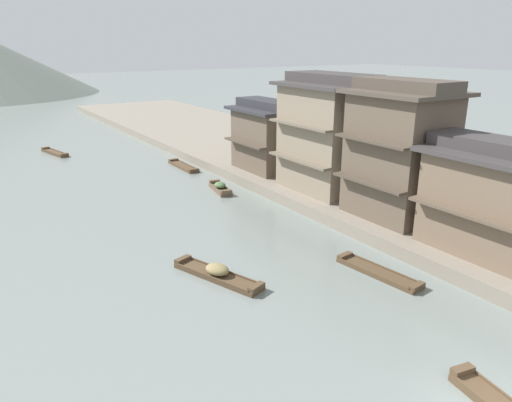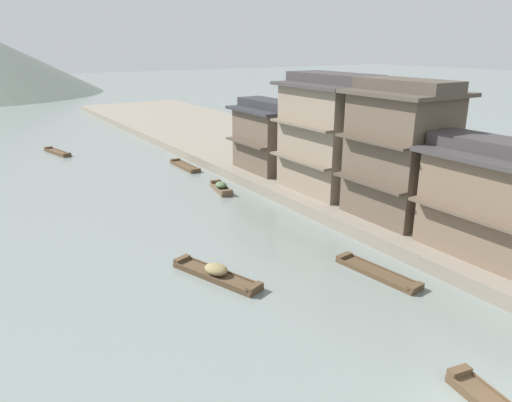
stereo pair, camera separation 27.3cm
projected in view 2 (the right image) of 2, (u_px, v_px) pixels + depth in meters
The scene contains 10 objects.
riverbank_right at pixel (307, 162), 47.39m from camera, with size 18.00×110.00×0.81m, color gray.
boat_moored_nearest at pixel (216, 274), 24.85m from camera, with size 2.83×5.48×0.77m.
boat_moored_second at pixel (377, 273), 25.22m from camera, with size 1.64×5.03×0.37m.
boat_moored_third at pixel (221, 188), 39.52m from camera, with size 1.62×3.61×0.76m.
boat_moored_far at pixel (185, 166), 47.03m from camera, with size 1.08×5.17×0.39m.
boat_midriver_drifting at pixel (57, 152), 52.95m from camera, with size 2.04×5.11×0.41m.
house_waterfront_nearest at pixel (499, 200), 25.01m from camera, with size 5.32×7.97×6.14m.
house_waterfront_second at pixel (400, 151), 30.35m from camera, with size 5.74×6.51×8.74m.
house_waterfront_tall at pixel (330, 134), 36.16m from camera, with size 6.28×7.47×8.74m.
house_waterfront_narrow at pixel (268, 136), 42.39m from camera, with size 5.15×6.70×6.14m.
Camera 2 is at (-13.26, -6.45, 11.61)m, focal length 33.70 mm.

